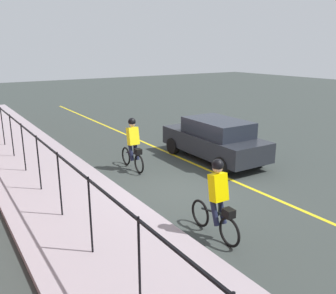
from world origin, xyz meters
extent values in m
plane|color=#323936|center=(0.00, 0.00, 0.00)|extent=(80.00, 80.00, 0.00)
cube|color=yellow|center=(0.00, -1.60, 0.00)|extent=(36.00, 0.12, 0.01)
cube|color=#9A8E96|center=(0.00, 3.40, 0.07)|extent=(40.00, 3.20, 0.15)
cylinder|color=black|center=(-3.93, 3.80, 0.95)|extent=(0.04, 0.04, 1.60)
cylinder|color=black|center=(-1.96, 3.80, 0.95)|extent=(0.04, 0.04, 1.60)
cylinder|color=black|center=(0.01, 3.80, 0.95)|extent=(0.04, 0.04, 1.60)
cylinder|color=black|center=(1.99, 3.80, 0.95)|extent=(0.04, 0.04, 1.60)
cylinder|color=black|center=(3.96, 3.80, 0.95)|extent=(0.04, 0.04, 1.60)
cylinder|color=black|center=(5.93, 3.80, 0.95)|extent=(0.04, 0.04, 1.60)
cylinder|color=black|center=(7.90, 3.80, 0.95)|extent=(0.04, 0.04, 1.60)
cube|color=black|center=(1.00, 3.80, 1.70)|extent=(21.68, 0.04, 0.04)
torus|color=black|center=(3.06, 0.52, 0.33)|extent=(0.66, 0.09, 0.66)
torus|color=black|center=(2.01, 0.56, 0.33)|extent=(0.66, 0.09, 0.66)
cube|color=black|center=(2.53, 0.54, 0.58)|extent=(0.93, 0.08, 0.24)
cylinder|color=black|center=(2.38, 0.54, 0.73)|extent=(0.03, 0.03, 0.35)
cube|color=yellow|center=(2.43, 0.54, 1.21)|extent=(0.35, 0.37, 0.63)
sphere|color=tan|center=(2.48, 0.54, 1.62)|extent=(0.22, 0.22, 0.22)
sphere|color=black|center=(2.48, 0.54, 1.70)|extent=(0.26, 0.26, 0.26)
cylinder|color=#191E38|center=(2.42, 0.64, 0.68)|extent=(0.34, 0.13, 0.65)
cylinder|color=#191E38|center=(2.41, 0.44, 0.68)|extent=(0.34, 0.13, 0.65)
cube|color=black|center=(2.06, 0.56, 0.75)|extent=(0.25, 0.21, 0.18)
torus|color=black|center=(-2.06, 1.15, 0.33)|extent=(0.66, 0.09, 0.66)
torus|color=black|center=(-3.11, 1.19, 0.33)|extent=(0.66, 0.09, 0.66)
cube|color=black|center=(-2.58, 1.17, 0.58)|extent=(0.93, 0.08, 0.24)
cylinder|color=black|center=(-2.73, 1.18, 0.73)|extent=(0.03, 0.03, 0.35)
cube|color=#F8DB00|center=(-2.68, 1.17, 1.21)|extent=(0.35, 0.37, 0.63)
sphere|color=tan|center=(-2.63, 1.17, 1.62)|extent=(0.22, 0.22, 0.22)
sphere|color=black|center=(-2.63, 1.17, 1.70)|extent=(0.26, 0.26, 0.26)
cylinder|color=#191E38|center=(-2.70, 1.27, 0.68)|extent=(0.34, 0.13, 0.65)
cylinder|color=#191E38|center=(-2.71, 1.08, 0.68)|extent=(0.34, 0.13, 0.65)
cube|color=black|center=(-3.06, 1.19, 0.75)|extent=(0.25, 0.21, 0.18)
cube|color=#21242B|center=(1.79, -2.51, 0.67)|extent=(4.44, 1.91, 0.70)
cube|color=#1E232D|center=(1.59, -2.51, 1.30)|extent=(2.50, 1.64, 0.56)
cylinder|color=black|center=(3.31, -1.70, 0.32)|extent=(0.65, 0.24, 0.64)
cylinder|color=black|center=(3.27, -3.40, 0.32)|extent=(0.65, 0.24, 0.64)
cylinder|color=black|center=(0.32, -1.62, 0.32)|extent=(0.65, 0.24, 0.64)
cylinder|color=black|center=(0.28, -3.32, 0.32)|extent=(0.65, 0.24, 0.64)
camera|label=1|loc=(-8.06, 6.00, 4.09)|focal=38.08mm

